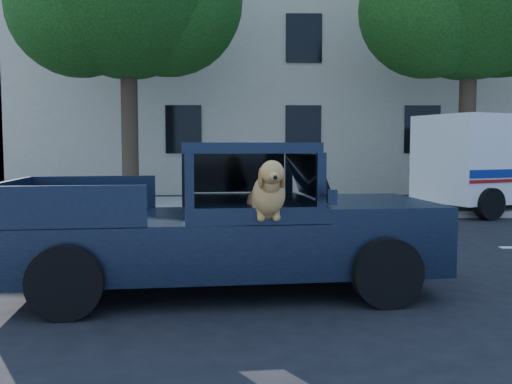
% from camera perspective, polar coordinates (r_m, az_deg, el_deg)
% --- Properties ---
extents(ground, '(120.00, 120.00, 0.00)m').
position_cam_1_polar(ground, '(5.95, 8.05, -11.49)').
color(ground, black).
rests_on(ground, ground).
extents(far_sidewalk, '(60.00, 4.00, 0.15)m').
position_cam_1_polar(far_sidewalk, '(14.95, 2.52, -1.41)').
color(far_sidewalk, gray).
rests_on(far_sidewalk, ground).
extents(lane_stripes, '(21.60, 0.14, 0.01)m').
position_cam_1_polar(lane_stripes, '(9.64, 16.69, -5.37)').
color(lane_stripes, silver).
rests_on(lane_stripes, ground).
extents(building_main, '(26.00, 6.00, 9.00)m').
position_cam_1_polar(building_main, '(22.67, 9.15, 11.80)').
color(building_main, beige).
rests_on(building_main, ground).
extents(pickup_truck, '(4.87, 2.58, 1.68)m').
position_cam_1_polar(pickup_truck, '(6.50, -3.80, -4.93)').
color(pickup_truck, black).
rests_on(pickup_truck, ground).
extents(mail_truck, '(4.76, 3.57, 2.37)m').
position_cam_1_polar(mail_truck, '(15.35, 23.37, 1.97)').
color(mail_truck, silver).
rests_on(mail_truck, ground).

